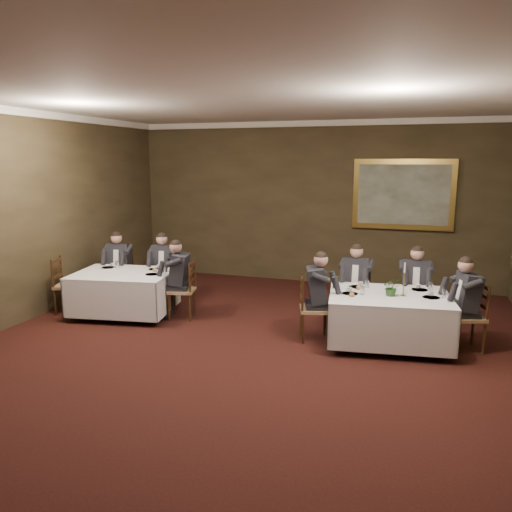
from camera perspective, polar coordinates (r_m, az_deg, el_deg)
The scene contains 26 objects.
ground at distance 6.72m, azimuth -2.83°, elevation -12.64°, with size 10.00×10.00×0.00m, color black.
ceiling at distance 6.21m, azimuth -3.15°, elevation 18.43°, with size 8.00×10.00×0.10m, color silver.
back_wall at distance 11.01m, azimuth 6.51°, elevation 5.99°, with size 8.00×0.10×3.50m, color #2F2817.
crown_molding at distance 6.21m, azimuth -3.15°, elevation 17.88°, with size 8.00×10.00×0.12m.
table_main at distance 7.61m, azimuth 14.91°, elevation -6.56°, with size 1.90×1.54×0.67m.
table_second at distance 9.03m, azimuth -14.83°, elevation -3.78°, with size 1.86×1.53×0.67m.
chair_main_backleft at distance 8.48m, azimuth 11.28°, elevation -5.74°, with size 0.45×0.44×1.00m.
diner_main_backleft at distance 8.41m, azimuth 11.32°, elevation -4.27°, with size 0.43×0.49×1.35m.
chair_main_backright at distance 8.55m, azimuth 17.54°, elevation -5.91°, with size 0.47×0.45×1.00m.
diner_main_backright at distance 8.48m, azimuth 17.64°, elevation -4.45°, with size 0.44×0.51×1.35m.
chair_main_endleft at distance 7.64m, azimuth 6.56°, elevation -7.47°, with size 0.53×0.54×1.00m.
diner_main_endleft at distance 7.57m, azimuth 6.69°, elevation -5.83°, with size 0.57×0.52×1.35m.
chair_main_endright at distance 7.83m, azimuth 22.95°, elevation -7.84°, with size 0.54×0.55×1.00m.
diner_main_endright at distance 7.76m, azimuth 23.00°, elevation -6.25°, with size 0.58×0.53×1.35m.
chair_sec_backleft at distance 10.01m, azimuth -15.19°, elevation -3.34°, with size 0.51×0.49×1.00m.
diner_sec_backleft at distance 9.95m, azimuth -15.28°, elevation -2.08°, with size 0.48×0.55×1.35m.
chair_sec_backright at distance 9.68m, azimuth -10.33°, elevation -3.61°, with size 0.50×0.48×1.00m.
diner_sec_backright at distance 9.62m, azimuth -10.40°, elevation -2.31°, with size 0.47×0.53×1.35m.
chair_sec_endright at distance 8.71m, azimuth -8.38°, elevation -5.19°, with size 0.51×0.52×1.00m.
diner_sec_endright at distance 8.66m, azimuth -8.50°, elevation -3.73°, with size 0.56×0.50×1.35m.
chair_sec_endleft at distance 9.54m, azimuth -20.62°, elevation -4.37°, with size 0.53×0.54×1.00m.
centerpiece at distance 7.43m, azimuth 15.25°, elevation -3.35°, with size 0.25×0.22×0.28m, color #2D5926.
candlestick at distance 7.46m, azimuth 16.54°, elevation -3.00°, with size 0.07×0.07×0.50m.
place_setting_table_main at distance 7.86m, azimuth 11.85°, elevation -3.23°, with size 0.33×0.31×0.14m.
place_setting_table_second at distance 9.44m, azimuth -16.23°, elevation -1.06°, with size 0.33×0.31×0.14m.
painting at distance 10.71m, azimuth 16.47°, elevation 6.75°, with size 2.02×0.09×1.44m.
Camera 1 is at (2.23, -5.74, 2.69)m, focal length 35.00 mm.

